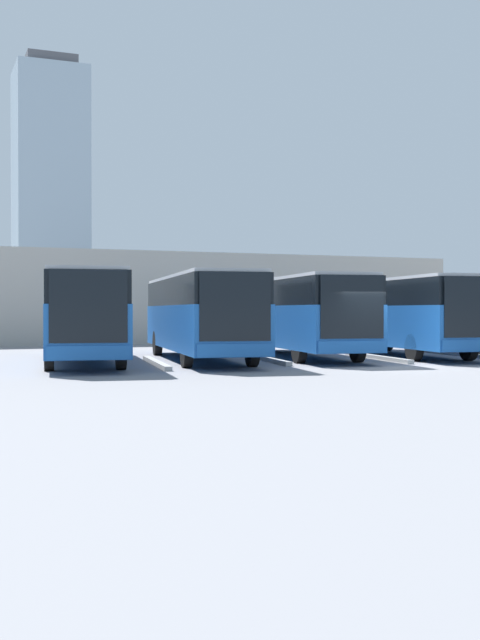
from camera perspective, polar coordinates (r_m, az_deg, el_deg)
name	(u,v)px	position (r m, az deg, el deg)	size (l,w,h in m)	color
ground_plane	(380,367)	(26.92, 9.90, -3.32)	(600.00, 600.00, 0.00)	gray
bus_0	(472,313)	(37.24, 16.16, 0.50)	(4.26, 12.39, 3.17)	#19519E
curb_divider_0	(456,354)	(34.53, 15.10, -2.33)	(0.24, 6.14, 0.15)	#9E9E99
bus_1	(399,313)	(33.94, 11.25, 0.50)	(4.26, 12.39, 3.17)	#19519E
curb_divider_1	(376,357)	(31.31, 9.67, -2.63)	(0.24, 6.14, 0.15)	#9E9E99
bus_2	(298,313)	(32.33, 4.11, 0.51)	(4.26, 12.39, 3.17)	#19519E
curb_divider_2	(265,359)	(29.84, 1.82, -2.78)	(0.24, 6.14, 0.15)	#9E9E99
bus_3	(199,313)	(30.07, -2.90, 0.50)	(4.26, 12.39, 3.17)	#19519E
curb_divider_3	(156,363)	(27.76, -5.99, -3.04)	(0.24, 6.14, 0.15)	#9E9E99
bus_4	(81,313)	(29.19, -11.23, 0.48)	(4.26, 12.39, 3.17)	#19519E
station_building	(160,299)	(51.12, -5.69, 1.51)	(34.02, 15.28, 5.20)	#A8A399
office_tower	(50,192)	(176.37, -13.35, 8.85)	(14.67, 14.67, 55.20)	#93A8B7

